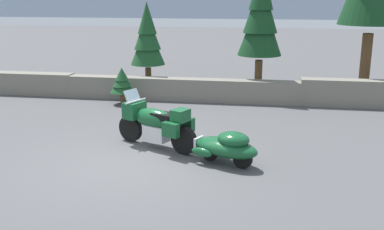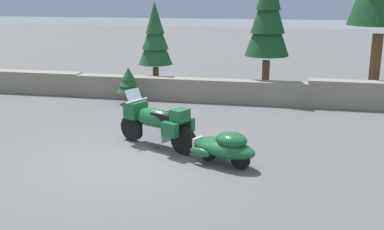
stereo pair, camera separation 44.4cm
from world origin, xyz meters
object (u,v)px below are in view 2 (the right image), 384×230
Objects in this scene: car_shaped_trailer at (224,147)px; pine_tree_secondary at (155,37)px; pine_tree_far_right at (268,14)px; touring_motorcycle at (156,122)px.

pine_tree_secondary is at bearing 117.25° from car_shaped_trailer.
car_shaped_trailer is 7.75m from pine_tree_secondary.
car_shaped_trailer is 7.16m from pine_tree_far_right.
pine_tree_secondary is (-3.47, 6.73, 1.66)m from car_shaped_trailer.
pine_tree_far_right reaches higher than car_shaped_trailer.
pine_tree_secondary reaches higher than car_shaped_trailer.
pine_tree_far_right is at bearing 68.64° from touring_motorcycle.
touring_motorcycle is at bearing -73.84° from pine_tree_secondary.
car_shaped_trailer is at bearing -25.80° from touring_motorcycle.
touring_motorcycle is 0.46× the size of pine_tree_far_right.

